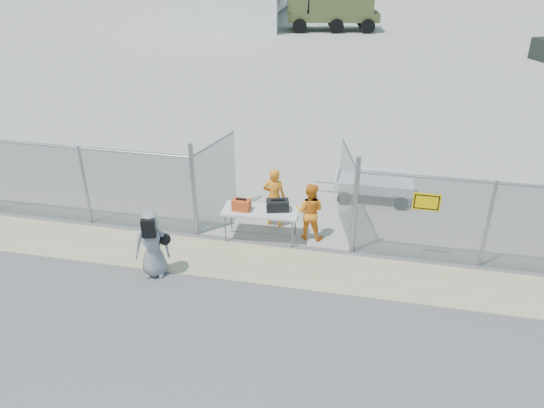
% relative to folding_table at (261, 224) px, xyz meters
% --- Properties ---
extents(ground, '(160.00, 160.00, 0.00)m').
position_rel_folding_table_xyz_m(ground, '(0.33, -2.17, -0.41)').
color(ground, '#4A4949').
extents(tarmac_inside, '(160.00, 80.00, 0.01)m').
position_rel_folding_table_xyz_m(tarmac_inside, '(0.33, 39.83, -0.40)').
color(tarmac_inside, '#A3A392').
rests_on(tarmac_inside, ground).
extents(dirt_strip, '(44.00, 1.60, 0.01)m').
position_rel_folding_table_xyz_m(dirt_strip, '(0.33, -1.17, -0.40)').
color(dirt_strip, tan).
rests_on(dirt_strip, ground).
extents(chain_link_fence, '(40.00, 0.20, 2.20)m').
position_rel_folding_table_xyz_m(chain_link_fence, '(0.33, -0.17, 0.69)').
color(chain_link_fence, gray).
rests_on(chain_link_fence, ground).
extents(folding_table, '(1.94, 0.88, 0.81)m').
position_rel_folding_table_xyz_m(folding_table, '(0.00, 0.00, 0.00)').
color(folding_table, silver).
rests_on(folding_table, ground).
extents(orange_bag, '(0.45, 0.31, 0.27)m').
position_rel_folding_table_xyz_m(orange_bag, '(-0.47, -0.09, 0.54)').
color(orange_bag, '#DE4E1C').
rests_on(orange_bag, folding_table).
extents(black_duffel, '(0.62, 0.46, 0.27)m').
position_rel_folding_table_xyz_m(black_duffel, '(0.42, 0.08, 0.54)').
color(black_duffel, black).
rests_on(black_duffel, folding_table).
extents(security_worker_left, '(0.61, 0.41, 1.64)m').
position_rel_folding_table_xyz_m(security_worker_left, '(0.20, 0.73, 0.42)').
color(security_worker_left, orange).
rests_on(security_worker_left, ground).
extents(security_worker_right, '(0.78, 0.63, 1.51)m').
position_rel_folding_table_xyz_m(security_worker_right, '(1.21, 0.28, 0.35)').
color(security_worker_right, orange).
rests_on(security_worker_right, ground).
extents(visitor, '(0.88, 0.68, 1.58)m').
position_rel_folding_table_xyz_m(visitor, '(-2.01, -2.07, 0.39)').
color(visitor, gray).
rests_on(visitor, ground).
extents(utility_trailer, '(2.92, 1.51, 0.71)m').
position_rel_folding_table_xyz_m(utility_trailer, '(2.72, 2.93, -0.05)').
color(utility_trailer, silver).
rests_on(utility_trailer, ground).
extents(military_truck, '(7.31, 3.80, 3.32)m').
position_rel_folding_table_xyz_m(military_truck, '(-1.64, 31.63, 1.25)').
color(military_truck, '#4D552B').
rests_on(military_truck, ground).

